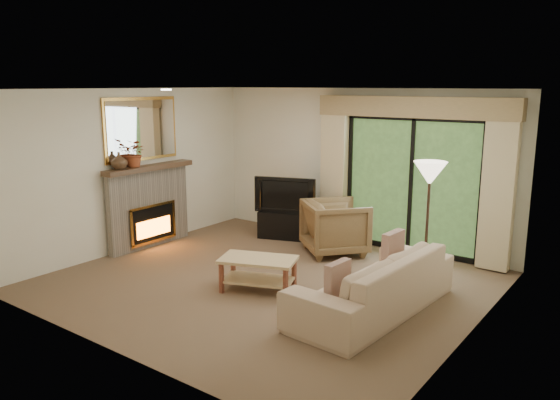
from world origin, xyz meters
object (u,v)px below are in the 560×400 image
Objects in this scene: media_console at (286,225)px; armchair at (335,227)px; coffee_table at (258,274)px; sofa at (373,282)px.

media_console is 1.19m from armchair.
sofa is at bearing -9.72° from coffee_table.
coffee_table is (0.02, -2.00, -0.21)m from armchair.
armchair reaches higher than media_console.
coffee_table is (1.17, -2.26, -0.02)m from media_console.
sofa reaches higher than coffee_table.
coffee_table is at bearing -74.53° from sofa.
sofa is at bearing 172.74° from armchair.
coffee_table is (-1.51, -0.30, -0.13)m from sofa.
media_console is 3.32m from sofa.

